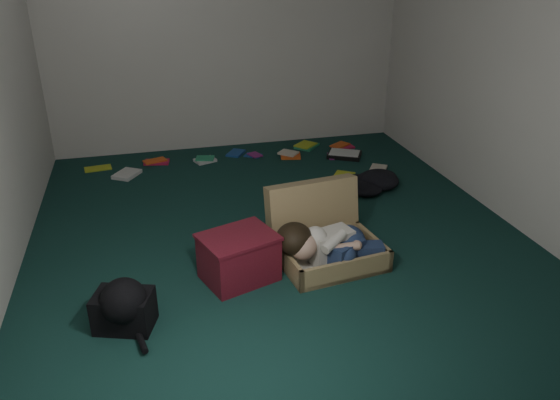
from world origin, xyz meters
name	(u,v)px	position (x,y,z in m)	size (l,w,h in m)	color
floor	(276,230)	(0.00, 0.00, 0.00)	(4.50, 4.50, 0.00)	#12342E
wall_back	(226,34)	(0.00, 2.25, 1.30)	(4.50, 4.50, 0.00)	silver
wall_front	(416,200)	(0.00, -2.25, 1.30)	(4.50, 4.50, 0.00)	silver
wall_right	(508,64)	(2.00, 0.00, 1.30)	(4.50, 4.50, 0.00)	silver
suitcase	(323,236)	(0.25, -0.49, 0.16)	(0.83, 0.82, 0.55)	#A28959
person	(328,244)	(0.23, -0.68, 0.21)	(0.82, 0.40, 0.34)	beige
maroon_bin	(239,257)	(-0.43, -0.65, 0.18)	(0.61, 0.54, 0.35)	maroon
backpack	(124,309)	(-1.23, -1.02, 0.13)	(0.44, 0.35, 0.26)	black
clothing_pile	(372,181)	(1.14, 0.61, 0.08)	(0.49, 0.40, 0.16)	black
paper_tray	(344,154)	(1.19, 1.53, 0.03)	(0.45, 0.42, 0.05)	black
book_scatter	(257,160)	(0.20, 1.65, 0.01)	(3.14, 1.23, 0.02)	#B5C923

